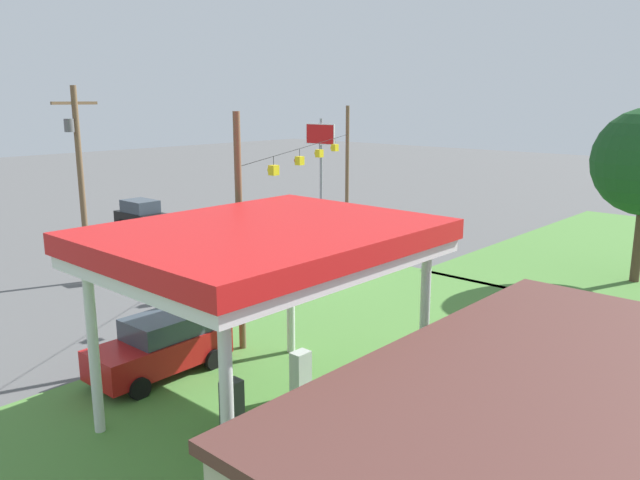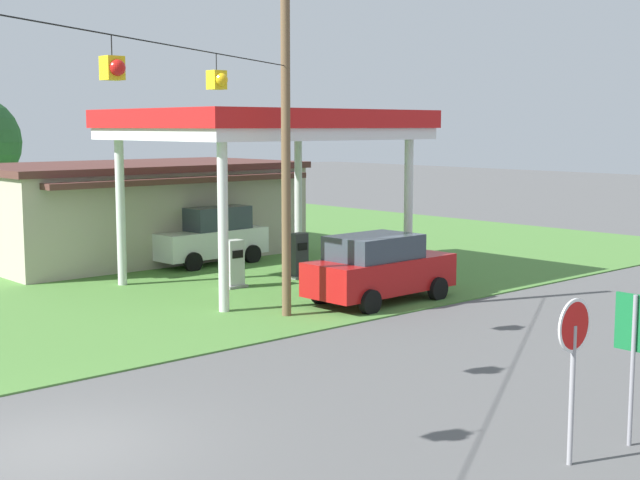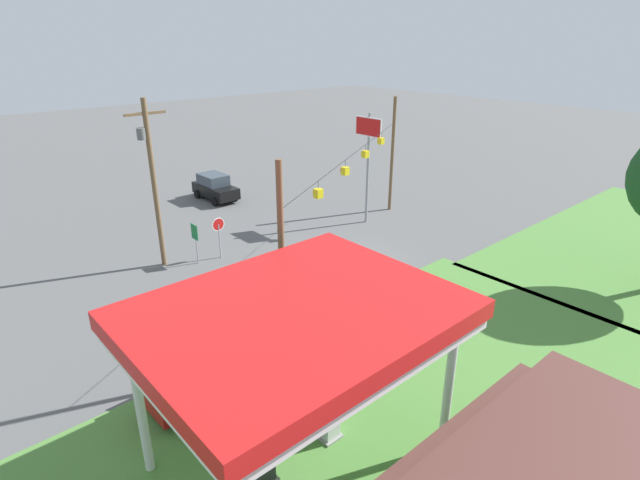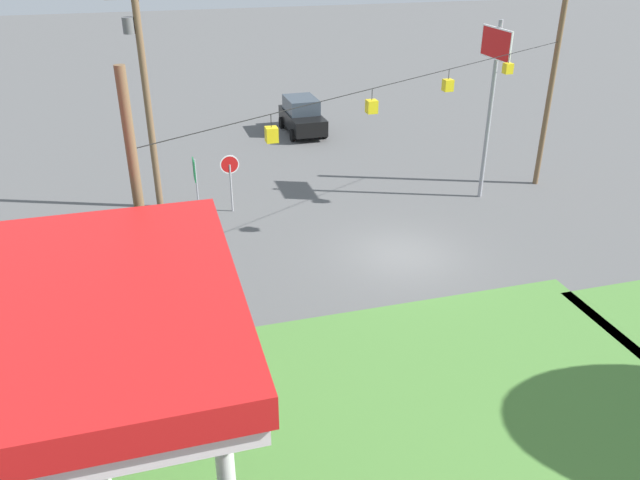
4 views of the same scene
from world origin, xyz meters
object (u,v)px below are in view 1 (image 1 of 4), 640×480
Objects in this scene: gas_station_canopy at (265,245)px; fuel_pump_far at (232,409)px; gas_station_store at (553,465)px; car_at_pumps_front at (162,345)px; fuel_pump_near at (301,377)px; car_at_pumps_rear at (379,456)px; utility_pole_main at (80,175)px; car_on_crossroad at (142,215)px; stop_sign_roadside at (154,239)px; route_sign at (127,246)px; stop_sign_overhead at (321,154)px.

gas_station_canopy is 5.72× the size of fuel_pump_far.
gas_station_store is 12.49m from car_at_pumps_front.
car_at_pumps_front is (1.73, -4.53, 0.28)m from fuel_pump_near.
gas_station_canopy is 1.95× the size of car_at_pumps_rear.
gas_station_store is 8.08m from fuel_pump_near.
utility_pole_main reaches higher than fuel_pump_far.
car_at_pumps_front is 9.08m from car_at_pumps_rear.
car_on_crossroad is 11.74m from stop_sign_roadside.
gas_station_store is 2.61× the size of car_at_pumps_front.
route_sign is (-4.64, -23.03, -0.10)m from gas_station_store.
fuel_pump_near is at bearing -179.93° from gas_station_canopy.
stop_sign_overhead is at bearing -7.47° from stop_sign_roadside.
fuel_pump_near is at bearing 77.14° from route_sign.
fuel_pump_far is 0.63× the size of route_sign.
car_at_pumps_front is (0.53, -12.45, -0.81)m from gas_station_store.
car_at_pumps_front is 1.90× the size of route_sign.
car_at_pumps_front is 20.17m from stop_sign_overhead.
stop_sign_overhead is (-17.51, -8.97, 4.47)m from car_at_pumps_front.
utility_pole_main reaches higher than car_at_pumps_rear.
stop_sign_overhead is (-17.09, -13.50, 0.52)m from gas_station_canopy.
utility_pole_main is at bearing 75.58° from car_at_pumps_rear.
car_on_crossroad is at bearing -122.00° from car_at_pumps_front.
fuel_pump_near is 2.61m from fuel_pump_far.
car_on_crossroad is at bearing -115.26° from gas_station_canopy.
fuel_pump_far is at bearing -79.88° from gas_station_store.
car_on_crossroad is at bearing -65.92° from stop_sign_overhead.
car_at_pumps_front is at bearing -31.42° from car_on_crossroad.
fuel_pump_far is 16.31m from route_sign.
stop_sign_roadside is (-6.07, -22.85, 0.01)m from gas_station_store.
car_at_pumps_front is 0.49× the size of utility_pole_main.
gas_station_store is 4.96× the size of route_sign.
utility_pole_main is at bearing -96.62° from fuel_pump_near.
fuel_pump_near is 0.35× the size of car_on_crossroad.
utility_pole_main is at bearing -101.11° from gas_station_canopy.
fuel_pump_far is at bearing 74.53° from utility_pole_main.
utility_pole_main reaches higher than car_on_crossroad.
car_at_pumps_rear is at bearing 78.57° from gas_station_canopy.
car_at_pumps_front is 1.05× the size of car_on_crossroad.
stop_sign_roadside reaches higher than fuel_pump_far.
car_on_crossroad is at bearing 63.46° from car_at_pumps_rear.
car_at_pumps_rear is (0.92, 4.53, -3.89)m from gas_station_canopy.
stop_sign_overhead is at bearing 41.81° from car_at_pumps_rear.
stop_sign_overhead reaches higher than car_on_crossroad.
car_at_pumps_rear is (-0.39, 4.53, 0.34)m from fuel_pump_far.
gas_station_canopy is at bearing 38.31° from stop_sign_overhead.
gas_station_store reaches higher than fuel_pump_far.
route_sign is (-5.17, -10.58, 0.71)m from car_at_pumps_front.
gas_station_canopy is 3.60× the size of route_sign.
gas_station_canopy is at bearing 78.89° from utility_pole_main.
fuel_pump_near is at bearing 109.65° from car_at_pumps_front.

